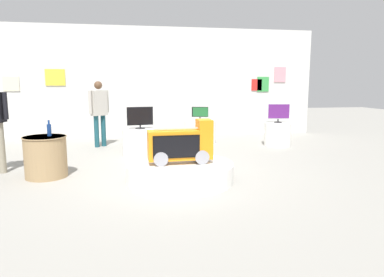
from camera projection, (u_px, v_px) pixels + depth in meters
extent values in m
plane|color=gray|center=(164.00, 173.00, 6.29)|extent=(30.00, 30.00, 0.00)
cube|color=silver|center=(148.00, 83.00, 10.31)|extent=(10.30, 0.10, 3.25)
cube|color=red|center=(257.00, 85.00, 10.86)|extent=(0.33, 0.02, 0.35)
cube|color=beige|center=(11.00, 84.00, 9.58)|extent=(0.43, 0.02, 0.39)
cube|color=yellow|center=(55.00, 77.00, 9.76)|extent=(0.54, 0.02, 0.46)
cube|color=green|center=(263.00, 84.00, 10.90)|extent=(0.38, 0.02, 0.46)
cube|color=pink|center=(280.00, 75.00, 10.95)|extent=(0.38, 0.02, 0.47)
cylinder|color=white|center=(180.00, 172.00, 5.74)|extent=(1.76, 1.76, 0.31)
cylinder|color=gray|center=(160.00, 157.00, 5.63)|extent=(0.24, 0.38, 0.23)
cylinder|color=gray|center=(200.00, 155.00, 5.76)|extent=(0.24, 0.38, 0.23)
cube|color=orange|center=(180.00, 145.00, 5.66)|extent=(1.05, 0.35, 0.48)
cube|color=orange|center=(204.00, 125.00, 5.70)|extent=(0.24, 0.33, 0.17)
cube|color=black|center=(177.00, 147.00, 5.48)|extent=(0.75, 0.03, 0.36)
cube|color=black|center=(177.00, 147.00, 5.48)|extent=(0.71, 0.03, 0.32)
cube|color=#B2B2B7|center=(180.00, 128.00, 5.62)|extent=(0.84, 0.05, 0.02)
cylinder|color=white|center=(277.00, 134.00, 9.03)|extent=(0.67, 0.67, 0.61)
cylinder|color=black|center=(278.00, 122.00, 8.98)|extent=(0.20, 0.20, 0.02)
cylinder|color=black|center=(278.00, 120.00, 8.97)|extent=(0.04, 0.04, 0.07)
cube|color=silver|center=(278.00, 111.00, 8.93)|extent=(0.58, 0.13, 0.40)
cube|color=#561E6B|center=(279.00, 111.00, 8.91)|extent=(0.53, 0.10, 0.36)
cylinder|color=white|center=(200.00, 131.00, 9.58)|extent=(0.90, 0.90, 0.61)
cylinder|color=black|center=(200.00, 120.00, 9.54)|extent=(0.19, 0.19, 0.02)
cylinder|color=black|center=(200.00, 118.00, 9.53)|extent=(0.04, 0.04, 0.07)
cube|color=black|center=(200.00, 112.00, 9.50)|extent=(0.44, 0.15, 0.27)
cube|color=#1E5B2D|center=(200.00, 112.00, 9.48)|extent=(0.40, 0.12, 0.25)
cylinder|color=white|center=(141.00, 142.00, 7.83)|extent=(0.81, 0.81, 0.61)
cylinder|color=black|center=(140.00, 128.00, 7.78)|extent=(0.22, 0.22, 0.02)
cylinder|color=black|center=(140.00, 126.00, 7.77)|extent=(0.04, 0.04, 0.06)
cube|color=black|center=(140.00, 116.00, 7.73)|extent=(0.58, 0.12, 0.41)
cube|color=black|center=(140.00, 116.00, 7.71)|extent=(0.53, 0.09, 0.36)
cylinder|color=#9E7F56|center=(46.00, 157.00, 5.99)|extent=(0.70, 0.70, 0.71)
cylinder|color=#9E7F56|center=(44.00, 137.00, 5.93)|extent=(0.73, 0.73, 0.02)
cylinder|color=navy|center=(49.00, 130.00, 5.97)|extent=(0.07, 0.07, 0.20)
cylinder|color=navy|center=(49.00, 122.00, 5.95)|extent=(0.03, 0.03, 0.07)
cylinder|color=#194751|center=(97.00, 131.00, 8.81)|extent=(0.12, 0.12, 0.80)
cylinder|color=#194751|center=(103.00, 131.00, 8.95)|extent=(0.12, 0.12, 0.80)
cube|color=#B2ADA3|center=(99.00, 103.00, 8.76)|extent=(0.43, 0.38, 0.63)
sphere|color=brown|center=(98.00, 85.00, 8.69)|extent=(0.20, 0.20, 0.20)
cylinder|color=#B2ADA3|center=(90.00, 102.00, 8.59)|extent=(0.08, 0.08, 0.57)
cylinder|color=#B2ADA3|center=(107.00, 101.00, 8.93)|extent=(0.08, 0.08, 0.57)
cylinder|color=gray|center=(1.00, 148.00, 6.25)|extent=(0.12, 0.12, 0.93)
cylinder|color=black|center=(5.00, 106.00, 6.12)|extent=(0.08, 0.08, 0.48)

